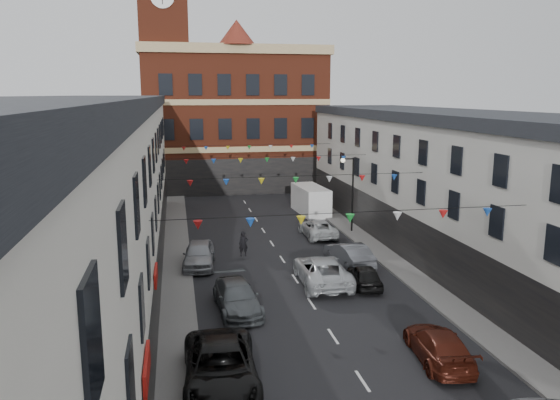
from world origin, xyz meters
TOP-DOWN VIEW (x-y plane):
  - ground at (0.00, 0.00)m, footprint 160.00×160.00m
  - pavement_left at (-6.90, 2.00)m, footprint 1.80×64.00m
  - pavement_right at (6.90, 2.00)m, footprint 1.80×64.00m
  - terrace_left at (-11.78, 1.00)m, footprint 8.40×56.00m
  - terrace_right at (11.78, 1.00)m, footprint 8.40×56.00m
  - civic_building at (0.00, 37.95)m, footprint 20.60×13.30m
  - clock_tower at (-7.50, 35.00)m, footprint 5.60×5.60m
  - distant_hill at (-4.00, 62.00)m, footprint 40.00×14.00m
  - street_lamp at (6.55, 14.00)m, footprint 1.10×0.36m
  - car_left_c at (-5.37, -7.46)m, footprint 2.93×5.99m
  - car_left_d at (-3.94, -0.16)m, footprint 2.36×5.12m
  - car_left_e at (-5.50, 7.50)m, footprint 2.40×4.92m
  - car_right_c at (3.60, -7.02)m, footprint 2.45×4.88m
  - car_right_d at (3.60, 1.98)m, footprint 1.92×3.91m
  - car_right_e at (3.92, 5.84)m, footprint 2.22×4.82m
  - car_right_f at (3.82, 13.38)m, footprint 2.30×4.85m
  - moving_car at (1.35, 2.92)m, footprint 2.93×5.91m
  - white_van at (5.33, 21.63)m, footprint 2.56×5.78m
  - pedestrian at (-2.44, 9.25)m, footprint 0.63×0.42m

SIDE VIEW (x-z plane):
  - ground at x=0.00m, z-range 0.00..0.00m
  - pavement_left at x=-6.90m, z-range 0.00..0.15m
  - pavement_right at x=6.90m, z-range 0.00..0.15m
  - car_right_d at x=3.60m, z-range 0.00..1.28m
  - car_right_f at x=3.82m, z-range 0.00..1.34m
  - car_right_c at x=3.60m, z-range 0.00..1.36m
  - car_left_d at x=-3.94m, z-range 0.00..1.45m
  - car_right_e at x=3.92m, z-range 0.00..1.53m
  - moving_car at x=1.35m, z-range 0.00..1.61m
  - car_left_e at x=-5.50m, z-range 0.00..1.62m
  - car_left_c at x=-5.37m, z-range 0.00..1.64m
  - pedestrian at x=-2.44m, z-range 0.00..1.71m
  - white_van at x=5.33m, z-range 0.00..2.49m
  - street_lamp at x=6.55m, z-range 0.90..6.90m
  - terrace_right at x=11.78m, z-range 0.00..9.70m
  - distant_hill at x=-4.00m, z-range 0.00..10.00m
  - terrace_left at x=-11.78m, z-range 0.00..10.70m
  - civic_building at x=0.00m, z-range -1.11..17.39m
  - clock_tower at x=-7.50m, z-range -0.07..29.93m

